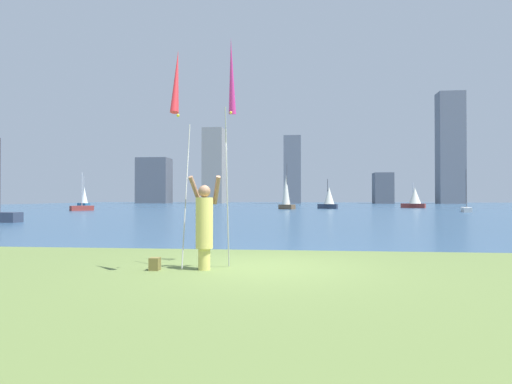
# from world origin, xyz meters

# --- Properties ---
(ground) EXTENTS (120.00, 138.00, 0.12)m
(ground) POSITION_xyz_m (0.00, 50.95, -0.06)
(ground) COLOR #5B7038
(person) EXTENTS (0.68, 0.50, 1.85)m
(person) POSITION_xyz_m (-1.11, -0.49, 0.91)
(person) COLOR #D8CC66
(person) RESTS_ON ground
(kite_flag_left) EXTENTS (0.16, 1.20, 4.20)m
(kite_flag_left) POSITION_xyz_m (-1.53, -0.98, 3.49)
(kite_flag_left) COLOR #B2B2B7
(kite_flag_left) RESTS_ON ground
(kite_flag_right) EXTENTS (0.16, 0.97, 4.79)m
(kite_flag_right) POSITION_xyz_m (-0.69, 0.21, 3.90)
(kite_flag_right) COLOR #B2B2B7
(kite_flag_right) RESTS_ON ground
(bag) EXTENTS (0.19, 0.20, 0.25)m
(bag) POSITION_xyz_m (-2.06, -0.65, 0.12)
(bag) COLOR olive
(bag) RESTS_ON ground
(sailboat_0) EXTENTS (2.15, 1.68, 4.61)m
(sailboat_0) POSITION_xyz_m (-31.54, 52.98, 1.34)
(sailboat_0) COLOR #2D6084
(sailboat_0) RESTS_ON ground
(sailboat_1) EXTENTS (3.19, 2.24, 3.46)m
(sailboat_1) POSITION_xyz_m (16.07, 52.18, 1.36)
(sailboat_1) COLOR maroon
(sailboat_1) RESTS_ON ground
(sailboat_2) EXTENTS (2.49, 1.02, 4.85)m
(sailboat_2) POSITION_xyz_m (-16.47, 14.39, 0.33)
(sailboat_2) COLOR #333D51
(sailboat_2) RESTS_ON ground
(sailboat_4) EXTENTS (2.01, 2.28, 4.15)m
(sailboat_4) POSITION_xyz_m (-22.88, 35.93, 0.32)
(sailboat_4) COLOR maroon
(sailboat_4) RESTS_ON ground
(sailboat_5) EXTENTS (1.23, 2.57, 4.21)m
(sailboat_5) POSITION_xyz_m (16.78, 35.45, 0.28)
(sailboat_5) COLOR silver
(sailboat_5) RESTS_ON ground
(sailboat_6) EXTENTS (2.57, 1.81, 3.79)m
(sailboat_6) POSITION_xyz_m (4.23, 47.08, 1.43)
(sailboat_6) COLOR #333D51
(sailboat_6) RESTS_ON ground
(sailboat_8) EXTENTS (2.11, 1.89, 5.59)m
(sailboat_8) POSITION_xyz_m (-1.10, 44.32, 1.98)
(sailboat_8) COLOR brown
(sailboat_8) RESTS_ON ground
(skyline_tower_0) EXTENTS (7.72, 5.82, 11.21)m
(skyline_tower_0) POSITION_xyz_m (-35.69, 95.86, 5.60)
(skyline_tower_0) COLOR #565B66
(skyline_tower_0) RESTS_ON ground
(skyline_tower_1) EXTENTS (4.92, 7.57, 18.32)m
(skyline_tower_1) POSITION_xyz_m (-20.67, 97.17, 9.16)
(skyline_tower_1) COLOR gray
(skyline_tower_1) RESTS_ON ground
(skyline_tower_2) EXTENTS (4.06, 3.78, 16.07)m
(skyline_tower_2) POSITION_xyz_m (-1.40, 94.84, 8.03)
(skyline_tower_2) COLOR slate
(skyline_tower_2) RESTS_ON ground
(skyline_tower_3) EXTENTS (4.34, 4.80, 7.24)m
(skyline_tower_3) POSITION_xyz_m (19.91, 96.41, 3.62)
(skyline_tower_3) COLOR #565B66
(skyline_tower_3) RESTS_ON ground
(skyline_tower_4) EXTENTS (5.74, 4.13, 25.74)m
(skyline_tower_4) POSITION_xyz_m (35.01, 95.59, 12.87)
(skyline_tower_4) COLOR slate
(skyline_tower_4) RESTS_ON ground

